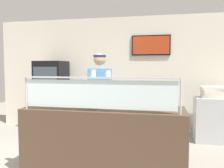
{
  "coord_description": "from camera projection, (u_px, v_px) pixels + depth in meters",
  "views": [
    {
      "loc": [
        1.93,
        -2.85,
        1.52
      ],
      "look_at": [
        1.23,
        0.41,
        1.28
      ],
      "focal_mm": 37.89,
      "sensor_mm": 36.0,
      "label": 1
    }
  ],
  "objects": [
    {
      "name": "pizza_server",
      "position": [
        91.0,
        105.0,
        3.37
      ],
      "size": [
        0.15,
        0.29,
        0.01
      ],
      "primitive_type": "cube",
      "rotation": [
        0.0,
        0.0,
        -0.27
      ],
      "color": "#ADAFB7",
      "rests_on": "pizza_tray"
    },
    {
      "name": "worker_figure",
      "position": [
        100.0,
        97.0,
        4.07
      ],
      "size": [
        0.41,
        0.5,
        1.76
      ],
      "color": "#23232D",
      "rests_on": "ground"
    },
    {
      "name": "prep_shelf",
      "position": [
        212.0,
        119.0,
        4.84
      ],
      "size": [
        0.7,
        0.55,
        0.9
      ],
      "primitive_type": "cube",
      "color": "#B7BABF",
      "rests_on": "ground"
    },
    {
      "name": "shop_rear_unit",
      "position": [
        128.0,
        74.0,
        5.63
      ],
      "size": [
        6.65,
        0.13,
        2.7
      ],
      "color": "silver",
      "rests_on": "ground"
    },
    {
      "name": "sneeze_guard",
      "position": [
        98.0,
        90.0,
        3.02
      ],
      "size": [
        2.07,
        0.06,
        0.45
      ],
      "color": "#B2B5BC",
      "rests_on": "serving_counter"
    },
    {
      "name": "drink_fridge",
      "position": [
        52.0,
        96.0,
        5.61
      ],
      "size": [
        0.67,
        0.62,
        1.67
      ],
      "color": "black",
      "rests_on": "ground"
    },
    {
      "name": "pizza_box_stack",
      "position": [
        213.0,
        92.0,
        4.8
      ],
      "size": [
        0.48,
        0.47,
        0.22
      ],
      "color": "silver",
      "rests_on": "prep_shelf"
    },
    {
      "name": "parmesan_shaker",
      "position": [
        93.0,
        74.0,
        3.02
      ],
      "size": [
        0.06,
        0.06,
        0.1
      ],
      "color": "white",
      "rests_on": "sneeze_guard"
    },
    {
      "name": "serving_counter",
      "position": [
        104.0,
        140.0,
        3.39
      ],
      "size": [
        2.25,
        0.75,
        0.95
      ],
      "primitive_type": "cube",
      "color": "#4C3828",
      "rests_on": "ground"
    },
    {
      "name": "pizza_tray",
      "position": [
        89.0,
        106.0,
        3.4
      ],
      "size": [
        0.44,
        0.44,
        0.04
      ],
      "color": "#9EA0A8",
      "rests_on": "serving_counter"
    },
    {
      "name": "ground_plane",
      "position": [
        113.0,
        157.0,
        4.03
      ],
      "size": [
        12.0,
        12.0,
        0.0
      ],
      "primitive_type": "plane",
      "color": "gray",
      "rests_on": "ground"
    },
    {
      "name": "pepper_flake_shaker",
      "position": [
        108.0,
        74.0,
        2.98
      ],
      "size": [
        0.07,
        0.07,
        0.09
      ],
      "color": "white",
      "rests_on": "sneeze_guard"
    }
  ]
}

